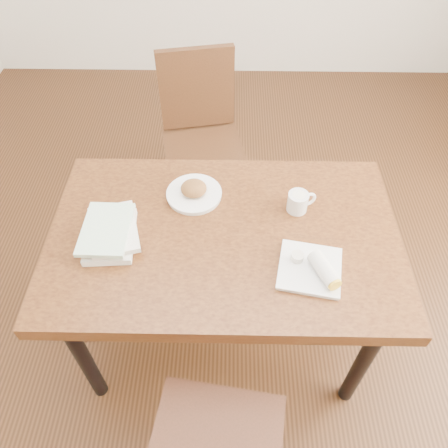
{
  "coord_description": "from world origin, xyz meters",
  "views": [
    {
      "loc": [
        0.02,
        -1.05,
        2.0
      ],
      "look_at": [
        0.0,
        0.0,
        0.8
      ],
      "focal_mm": 35.0,
      "sensor_mm": 36.0,
      "label": 1
    }
  ],
  "objects_px": {
    "chair_far": "(201,129)",
    "plate_burrito": "(314,269)",
    "book_stack": "(110,232)",
    "table": "(224,246)",
    "coffee_mug": "(299,201)",
    "plate_scone": "(194,192)"
  },
  "relations": [
    {
      "from": "chair_far",
      "to": "plate_burrito",
      "type": "height_order",
      "value": "chair_far"
    },
    {
      "from": "book_stack",
      "to": "plate_burrito",
      "type": "bearing_deg",
      "value": -11.03
    },
    {
      "from": "chair_far",
      "to": "plate_burrito",
      "type": "relative_size",
      "value": 3.84
    },
    {
      "from": "table",
      "to": "coffee_mug",
      "type": "bearing_deg",
      "value": 24.13
    },
    {
      "from": "plate_burrito",
      "to": "table",
      "type": "bearing_deg",
      "value": 150.91
    },
    {
      "from": "plate_scone",
      "to": "book_stack",
      "type": "distance_m",
      "value": 0.37
    },
    {
      "from": "plate_burrito",
      "to": "book_stack",
      "type": "relative_size",
      "value": 0.88
    },
    {
      "from": "table",
      "to": "plate_scone",
      "type": "bearing_deg",
      "value": 122.68
    },
    {
      "from": "table",
      "to": "chair_far",
      "type": "relative_size",
      "value": 1.37
    },
    {
      "from": "coffee_mug",
      "to": "plate_burrito",
      "type": "xyz_separation_m",
      "value": [
        0.03,
        -0.3,
        -0.02
      ]
    },
    {
      "from": "coffee_mug",
      "to": "book_stack",
      "type": "distance_m",
      "value": 0.72
    },
    {
      "from": "chair_far",
      "to": "table",
      "type": "bearing_deg",
      "value": -81.07
    },
    {
      "from": "chair_far",
      "to": "coffee_mug",
      "type": "bearing_deg",
      "value": -61.28
    },
    {
      "from": "table",
      "to": "coffee_mug",
      "type": "height_order",
      "value": "coffee_mug"
    },
    {
      "from": "plate_scone",
      "to": "chair_far",
      "type": "bearing_deg",
      "value": 91.54
    },
    {
      "from": "chair_far",
      "to": "book_stack",
      "type": "height_order",
      "value": "chair_far"
    },
    {
      "from": "chair_far",
      "to": "book_stack",
      "type": "xyz_separation_m",
      "value": [
        -0.27,
        -0.94,
        0.23
      ]
    },
    {
      "from": "chair_far",
      "to": "plate_burrito",
      "type": "xyz_separation_m",
      "value": [
        0.45,
        -1.08,
        0.22
      ]
    },
    {
      "from": "chair_far",
      "to": "plate_scone",
      "type": "bearing_deg",
      "value": -88.46
    },
    {
      "from": "table",
      "to": "coffee_mug",
      "type": "relative_size",
      "value": 11.31
    },
    {
      "from": "coffee_mug",
      "to": "plate_scone",
      "type": "bearing_deg",
      "value": 171.0
    },
    {
      "from": "coffee_mug",
      "to": "chair_far",
      "type": "bearing_deg",
      "value": 118.72
    }
  ]
}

